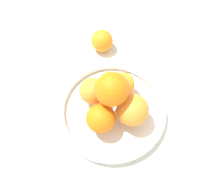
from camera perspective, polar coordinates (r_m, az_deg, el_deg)
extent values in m
plane|color=silver|center=(0.64, 0.00, -4.39)|extent=(4.00, 4.00, 0.00)
cylinder|color=silver|center=(0.63, 0.00, -4.12)|extent=(0.30, 0.30, 0.02)
torus|color=silver|center=(0.61, 0.00, -3.48)|extent=(0.31, 0.31, 0.02)
sphere|color=orange|center=(0.60, 2.84, 2.84)|extent=(0.07, 0.07, 0.07)
sphere|color=orange|center=(0.59, -5.09, 1.04)|extent=(0.07, 0.07, 0.07)
sphere|color=orange|center=(0.55, -2.97, -6.11)|extent=(0.08, 0.08, 0.08)
sphere|color=orange|center=(0.56, 5.39, -3.93)|extent=(0.08, 0.08, 0.08)
sphere|color=orange|center=(0.51, -0.28, 1.29)|extent=(0.08, 0.08, 0.08)
sphere|color=orange|center=(0.73, -2.59, 13.95)|extent=(0.07, 0.07, 0.07)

